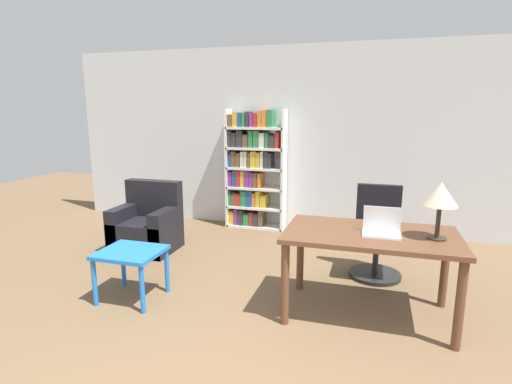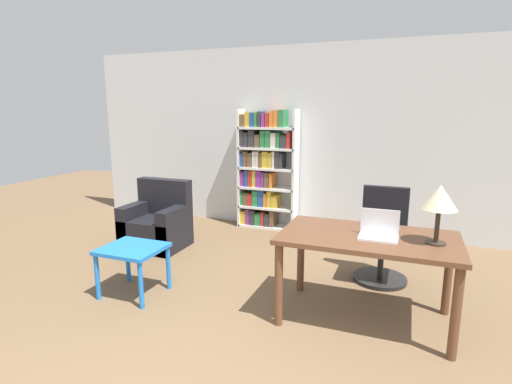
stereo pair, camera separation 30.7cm
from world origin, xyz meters
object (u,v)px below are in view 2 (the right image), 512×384
object	(u,v)px
bookshelf	(264,169)
table_lamp	(440,199)
office_chair	(383,239)
desk	(368,248)
laptop	(379,232)
side_table_blue	(133,255)
armchair	(157,225)

from	to	relation	value
bookshelf	table_lamp	bearing A→B (deg)	-45.57
table_lamp	office_chair	xyz separation A→B (m)	(-0.44, 0.98, -0.68)
desk	bookshelf	size ratio (longest dim) A/B	0.80
desk	laptop	xyz separation A→B (m)	(0.08, -0.02, 0.16)
desk	table_lamp	bearing A→B (deg)	-2.74
office_chair	side_table_blue	size ratio (longest dim) A/B	1.72
bookshelf	office_chair	bearing A→B (deg)	-36.34
laptop	bookshelf	world-z (taller)	bookshelf
office_chair	table_lamp	bearing A→B (deg)	-65.53
laptop	bookshelf	distance (m)	2.97
desk	table_lamp	size ratio (longest dim) A/B	3.10
desk	office_chair	xyz separation A→B (m)	(0.07, 0.95, -0.21)
side_table_blue	armchair	xyz separation A→B (m)	(-0.61, 1.27, -0.11)
desk	office_chair	size ratio (longest dim) A/B	1.48
side_table_blue	desk	bearing A→B (deg)	8.43
desk	bookshelf	xyz separation A→B (m)	(-1.77, 2.30, 0.26)
office_chair	laptop	bearing A→B (deg)	-89.09
table_lamp	armchair	xyz separation A→B (m)	(-3.28, 0.97, -0.82)
table_lamp	armchair	world-z (taller)	table_lamp
laptop	side_table_blue	bearing A→B (deg)	-172.49
desk	table_lamp	distance (m)	0.69
desk	laptop	world-z (taller)	laptop
table_lamp	office_chair	size ratio (longest dim) A/B	0.48
laptop	table_lamp	size ratio (longest dim) A/B	0.66
table_lamp	armchair	distance (m)	3.52
desk	armchair	size ratio (longest dim) A/B	1.65
table_lamp	side_table_blue	bearing A→B (deg)	-173.69
side_table_blue	bookshelf	world-z (taller)	bookshelf
table_lamp	office_chair	distance (m)	1.27
laptop	side_table_blue	xyz separation A→B (m)	(-2.25, -0.30, -0.40)
table_lamp	bookshelf	bearing A→B (deg)	134.43
laptop	bookshelf	bearing A→B (deg)	128.53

